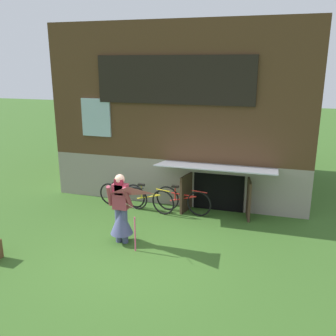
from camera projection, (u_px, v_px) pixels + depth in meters
ground_plane at (136, 253)px, 8.08m from camera, size 60.00×60.00×0.00m
log_house at (194, 108)px, 12.49m from camera, size 7.49×6.22×5.11m
person at (121, 214)px, 8.40m from camera, size 0.61×0.53×1.64m
kite at (129, 202)px, 7.68m from camera, size 0.82×0.88×1.43m
bicycle_red at (183, 200)px, 10.17m from camera, size 1.64×0.34×0.76m
bicycle_yellow at (148, 198)px, 10.31m from camera, size 1.61×0.46×0.75m
bicycle_black at (123, 196)px, 10.60m from camera, size 1.54×0.22×0.71m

